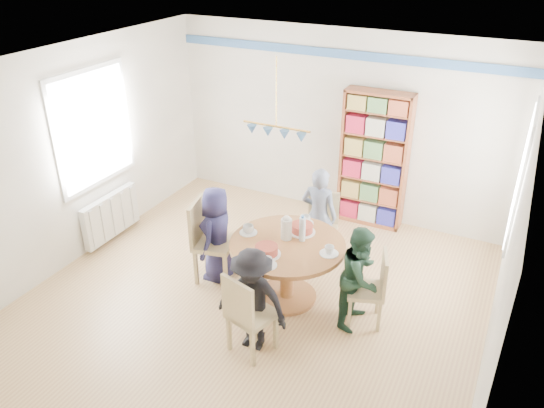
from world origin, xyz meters
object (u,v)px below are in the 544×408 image
Objects in this scene: person_far at (319,215)px; person_near at (252,300)px; chair_near at (246,312)px; bookshelf at (374,161)px; person_right at (361,277)px; chair_far at (322,223)px; chair_right at (373,286)px; dining_table at (287,258)px; radiator at (111,216)px; person_left at (217,234)px; chair_left at (207,237)px.

person_far is 1.81m from person_near.
bookshelf is at bearing 84.87° from chair_near.
person_near is at bearing -95.31° from bookshelf.
person_right reaches higher than person_near.
person_near reaches higher than chair_near.
person_right is at bearing -51.00° from chair_far.
person_right is at bearing -159.95° from chair_right.
person_near is at bearing -88.24° from dining_table.
radiator is 0.77× the size of dining_table.
person_near is at bearing -20.33° from radiator.
chair_right is 1.94m from person_left.
chair_right is at bearing 1.38° from dining_table.
chair_left is 0.86× the size of person_left.
person_left is 1.31m from person_far.
person_right reaches higher than radiator.
dining_table is 1.04m from chair_left.
person_right is (0.87, -0.02, 0.03)m from dining_table.
dining_table is 2.25m from bookshelf.
chair_left reaches higher than radiator.
chair_near is at bearing 88.29° from person_far.
chair_left is 1.36m from person_near.
chair_left is 1.16× the size of chair_far.
chair_right is 1.35m from person_far.
radiator is at bearing 176.93° from dining_table.
person_near is (0.96, -0.90, -0.03)m from person_left.
person_left is 1.80m from person_right.
chair_near is 0.14m from person_near.
chair_left reaches higher than chair_far.
bookshelf reaches higher than person_far.
person_left is at bearing -133.70° from chair_far.
person_far reaches higher than radiator.
radiator is 0.83× the size of person_left.
chair_left reaches higher than dining_table.
person_right reaches higher than chair_right.
person_far reaches higher than chair_near.
chair_near is 1.41m from person_left.
dining_table is 1.13× the size of person_near.
chair_right is 0.98× the size of chair_far.
person_near is at bearing 41.49° from person_left.
chair_left is 2.63m from bookshelf.
chair_far is 0.77× the size of person_near.
dining_table is 1.50× the size of chair_right.
person_left is at bearing 41.66° from person_far.
chair_near is (2.76, -1.15, 0.17)m from radiator.
person_right reaches higher than chair_far.
person_left reaches higher than person_near.
chair_far is 0.74× the size of person_left.
person_near is 0.59× the size of bookshelf.
radiator is at bearing 173.82° from chair_left.
chair_near is 1.29m from person_right.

